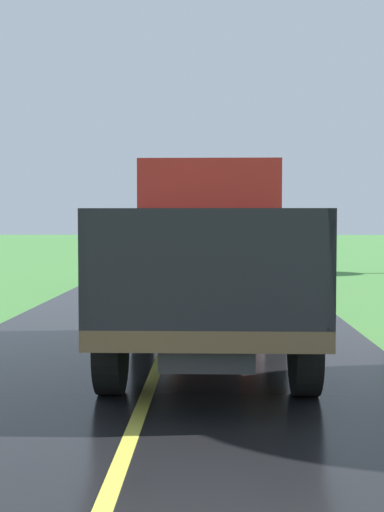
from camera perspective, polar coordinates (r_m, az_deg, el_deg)
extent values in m
cube|color=#2D2D30|center=(9.13, 1.38, -5.20)|extent=(0.90, 5.51, 0.24)
cube|color=brown|center=(9.11, 1.38, -3.95)|extent=(2.30, 5.80, 0.20)
cube|color=red|center=(10.99, 1.45, 2.71)|extent=(2.10, 1.90, 1.90)
cube|color=black|center=(11.95, 1.48, 4.32)|extent=(1.78, 0.02, 0.76)
cube|color=#232328|center=(8.16, -6.48, -0.18)|extent=(0.08, 3.85, 1.10)
cube|color=#232328|center=(8.15, 9.17, -0.21)|extent=(0.08, 3.85, 1.10)
cube|color=#232328|center=(6.20, 1.21, -1.13)|extent=(2.30, 0.08, 1.10)
cube|color=#232328|center=(9.96, 1.42, 0.39)|extent=(2.30, 0.08, 1.10)
cylinder|color=black|center=(10.98, -4.06, -4.36)|extent=(0.28, 1.00, 1.00)
cylinder|color=black|center=(10.97, 6.95, -4.38)|extent=(0.28, 1.00, 1.00)
cylinder|color=black|center=(7.65, -6.66, -7.55)|extent=(0.28, 1.00, 1.00)
cylinder|color=black|center=(7.64, 9.27, -7.59)|extent=(0.28, 1.00, 1.00)
ellipsoid|color=#83B023|center=(6.60, 0.31, -1.11)|extent=(0.52, 0.53, 0.45)
ellipsoid|color=#72BA29|center=(6.72, -4.34, -1.29)|extent=(0.57, 0.66, 0.48)
ellipsoid|color=#7BB625|center=(6.63, -6.40, -4.10)|extent=(0.58, 0.62, 0.49)
ellipsoid|color=#6EBF2A|center=(7.64, 5.92, -0.52)|extent=(0.49, 0.45, 0.47)
ellipsoid|color=#84B038|center=(9.09, 6.29, -0.03)|extent=(0.41, 0.49, 0.50)
ellipsoid|color=#6FB937|center=(7.34, -1.80, -3.37)|extent=(0.51, 0.52, 0.45)
ellipsoid|color=#84BF29|center=(8.20, 2.67, -0.54)|extent=(0.53, 0.62, 0.40)
ellipsoid|color=#7AAD2B|center=(7.83, -1.27, -2.88)|extent=(0.41, 0.49, 0.48)
ellipsoid|color=#85AB31|center=(6.63, -3.05, -4.10)|extent=(0.50, 0.57, 0.40)
ellipsoid|color=#81B131|center=(9.00, -1.55, 1.60)|extent=(0.59, 0.65, 0.52)
ellipsoid|color=#6EC130|center=(8.85, -0.27, -2.39)|extent=(0.45, 0.49, 0.47)
cube|color=#2D2D30|center=(20.24, 2.02, -0.75)|extent=(0.90, 5.51, 0.24)
cube|color=brown|center=(20.23, 2.02, -0.19)|extent=(2.30, 5.80, 0.20)
cube|color=#1E479E|center=(22.15, 2.00, 2.80)|extent=(2.10, 1.90, 1.90)
cube|color=black|center=(23.11, 1.99, 3.62)|extent=(1.78, 0.02, 0.76)
cube|color=maroon|center=(19.26, -1.27, 1.59)|extent=(0.08, 3.85, 1.10)
cube|color=maroon|center=(19.27, 5.34, 1.58)|extent=(0.08, 3.85, 1.10)
cube|color=maroon|center=(17.35, 2.07, 1.45)|extent=(2.30, 0.08, 1.10)
cube|color=maroon|center=(21.12, 2.01, 1.71)|extent=(2.30, 0.08, 1.10)
cylinder|color=black|center=(22.07, -0.73, -0.71)|extent=(0.28, 1.00, 1.00)
cylinder|color=black|center=(22.08, 4.73, -0.72)|extent=(0.28, 1.00, 1.00)
cylinder|color=black|center=(18.68, -1.18, -1.36)|extent=(0.28, 1.00, 1.00)
cylinder|color=black|center=(18.70, 5.26, -1.37)|extent=(0.28, 1.00, 1.00)
ellipsoid|color=#80A82B|center=(20.42, -0.32, 2.44)|extent=(0.47, 0.54, 0.46)
ellipsoid|color=#7EBB24|center=(19.08, 2.81, 0.51)|extent=(0.58, 0.56, 0.45)
ellipsoid|color=#75B533|center=(20.65, 4.48, 1.64)|extent=(0.53, 0.64, 0.46)
ellipsoid|color=#7FBF27|center=(19.19, 3.17, 1.51)|extent=(0.49, 0.52, 0.50)
ellipsoid|color=#7CAB22|center=(18.03, 1.04, 1.29)|extent=(0.57, 0.66, 0.50)
ellipsoid|color=#82B02D|center=(18.00, -0.21, 0.28)|extent=(0.55, 0.70, 0.39)
ellipsoid|color=#82B539|center=(17.74, 0.90, 2.35)|extent=(0.54, 0.52, 0.36)
ellipsoid|color=#77AF29|center=(18.82, 3.01, 0.33)|extent=(0.42, 0.46, 0.51)
ellipsoid|color=#7BAC26|center=(20.59, 1.53, 0.75)|extent=(0.58, 0.57, 0.44)
ellipsoid|color=#77AB23|center=(18.35, 3.55, 1.45)|extent=(0.43, 0.44, 0.40)
ellipsoid|color=#75BA35|center=(18.05, 4.31, 1.39)|extent=(0.59, 0.74, 0.41)
ellipsoid|color=#79BA37|center=(19.44, -0.32, 1.46)|extent=(0.43, 0.41, 0.45)
ellipsoid|color=#7FAB20|center=(19.28, 3.97, 2.33)|extent=(0.53, 0.62, 0.37)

